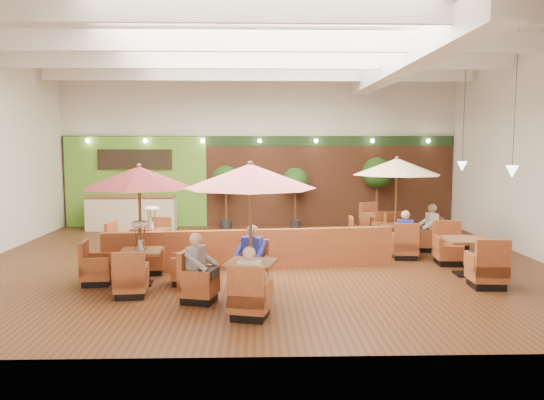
{
  "coord_description": "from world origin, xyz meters",
  "views": [
    {
      "loc": [
        -0.06,
        -13.05,
        2.92
      ],
      "look_at": [
        0.3,
        0.5,
        1.5
      ],
      "focal_mm": 35.0,
      "sensor_mm": 36.0,
      "label": 1
    }
  ],
  "objects_px": {
    "table_2": "(396,187)",
    "diner_4": "(430,223)",
    "diner_0": "(250,275)",
    "table_4": "(467,258)",
    "topiary_2": "(377,175)",
    "table_1": "(247,201)",
    "topiary_0": "(226,182)",
    "service_counter": "(132,213)",
    "diner_3": "(405,230)",
    "topiary_1": "(295,183)",
    "diner_2": "(199,261)",
    "booth_divider": "(251,250)",
    "table_0": "(140,203)",
    "table_5": "(380,227)",
    "table_3": "(144,238)",
    "diner_1": "(251,251)"
  },
  "relations": [
    {
      "from": "table_2",
      "to": "diner_4",
      "type": "relative_size",
      "value": 3.07
    },
    {
      "from": "table_2",
      "to": "diner_0",
      "type": "distance_m",
      "value": 6.84
    },
    {
      "from": "table_4",
      "to": "topiary_2",
      "type": "distance_m",
      "value": 6.97
    },
    {
      "from": "table_4",
      "to": "table_1",
      "type": "bearing_deg",
      "value": -155.81
    },
    {
      "from": "topiary_0",
      "to": "service_counter",
      "type": "bearing_deg",
      "value": -176.45
    },
    {
      "from": "diner_3",
      "to": "diner_4",
      "type": "bearing_deg",
      "value": 56.03
    },
    {
      "from": "diner_3",
      "to": "diner_4",
      "type": "xyz_separation_m",
      "value": [
        0.95,
        0.95,
        0.02
      ]
    },
    {
      "from": "topiary_1",
      "to": "diner_2",
      "type": "height_order",
      "value": "topiary_1"
    },
    {
      "from": "booth_divider",
      "to": "diner_2",
      "type": "distance_m",
      "value": 2.76
    },
    {
      "from": "table_0",
      "to": "table_5",
      "type": "relative_size",
      "value": 0.87
    },
    {
      "from": "booth_divider",
      "to": "diner_3",
      "type": "relative_size",
      "value": 8.54
    },
    {
      "from": "table_1",
      "to": "table_2",
      "type": "distance_m",
      "value": 6.05
    },
    {
      "from": "service_counter",
      "to": "topiary_1",
      "type": "relative_size",
      "value": 1.42
    },
    {
      "from": "topiary_2",
      "to": "topiary_1",
      "type": "bearing_deg",
      "value": 180.0
    },
    {
      "from": "table_4",
      "to": "topiary_1",
      "type": "height_order",
      "value": "topiary_1"
    },
    {
      "from": "diner_4",
      "to": "table_3",
      "type": "bearing_deg",
      "value": 92.21
    },
    {
      "from": "diner_2",
      "to": "diner_3",
      "type": "distance_m",
      "value": 6.06
    },
    {
      "from": "table_0",
      "to": "table_2",
      "type": "bearing_deg",
      "value": 22.43
    },
    {
      "from": "booth_divider",
      "to": "table_1",
      "type": "distance_m",
      "value": 2.94
    },
    {
      "from": "diner_2",
      "to": "service_counter",
      "type": "bearing_deg",
      "value": -141.08
    },
    {
      "from": "table_1",
      "to": "diner_0",
      "type": "height_order",
      "value": "table_1"
    },
    {
      "from": "diner_0",
      "to": "diner_4",
      "type": "xyz_separation_m",
      "value": [
        4.85,
        5.53,
        0.03
      ]
    },
    {
      "from": "booth_divider",
      "to": "topiary_2",
      "type": "distance_m",
      "value": 7.62
    },
    {
      "from": "topiary_0",
      "to": "diner_4",
      "type": "distance_m",
      "value": 7.18
    },
    {
      "from": "table_1",
      "to": "diner_0",
      "type": "distance_m",
      "value": 1.5
    },
    {
      "from": "table_2",
      "to": "table_4",
      "type": "relative_size",
      "value": 0.92
    },
    {
      "from": "table_1",
      "to": "table_5",
      "type": "relative_size",
      "value": 0.92
    },
    {
      "from": "table_1",
      "to": "topiary_2",
      "type": "xyz_separation_m",
      "value": [
        4.37,
        8.69,
        -0.05
      ]
    },
    {
      "from": "table_1",
      "to": "diner_2",
      "type": "distance_m",
      "value": 1.44
    },
    {
      "from": "diner_2",
      "to": "table_3",
      "type": "bearing_deg",
      "value": -137.81
    },
    {
      "from": "booth_divider",
      "to": "diner_3",
      "type": "xyz_separation_m",
      "value": [
        3.92,
        1.04,
        0.29
      ]
    },
    {
      "from": "table_2",
      "to": "topiary_1",
      "type": "height_order",
      "value": "table_2"
    },
    {
      "from": "table_5",
      "to": "booth_divider",
      "type": "bearing_deg",
      "value": -158.76
    },
    {
      "from": "topiary_1",
      "to": "diner_3",
      "type": "bearing_deg",
      "value": -64.15
    },
    {
      "from": "diner_1",
      "to": "table_3",
      "type": "bearing_deg",
      "value": -26.99
    },
    {
      "from": "table_0",
      "to": "table_3",
      "type": "height_order",
      "value": "table_0"
    },
    {
      "from": "table_1",
      "to": "diner_0",
      "type": "bearing_deg",
      "value": -72.49
    },
    {
      "from": "table_5",
      "to": "topiary_1",
      "type": "bearing_deg",
      "value": 114.21
    },
    {
      "from": "topiary_0",
      "to": "diner_1",
      "type": "relative_size",
      "value": 2.64
    },
    {
      "from": "table_5",
      "to": "topiary_0",
      "type": "height_order",
      "value": "topiary_0"
    },
    {
      "from": "diner_0",
      "to": "diner_2",
      "type": "height_order",
      "value": "diner_2"
    },
    {
      "from": "table_5",
      "to": "diner_3",
      "type": "distance_m",
      "value": 2.82
    },
    {
      "from": "table_0",
      "to": "table_2",
      "type": "distance_m",
      "value": 7.02
    },
    {
      "from": "topiary_2",
      "to": "diner_2",
      "type": "xyz_separation_m",
      "value": [
        -5.27,
        -8.69,
        -1.07
      ]
    },
    {
      "from": "table_3",
      "to": "diner_1",
      "type": "xyz_separation_m",
      "value": [
        2.89,
        -3.34,
        0.33
      ]
    },
    {
      "from": "table_1",
      "to": "service_counter",
      "type": "bearing_deg",
      "value": 129.67
    },
    {
      "from": "topiary_1",
      "to": "diner_2",
      "type": "bearing_deg",
      "value": -105.43
    },
    {
      "from": "table_3",
      "to": "diner_2",
      "type": "relative_size",
      "value": 2.88
    },
    {
      "from": "table_5",
      "to": "diner_3",
      "type": "xyz_separation_m",
      "value": [
        -0.01,
        -2.79,
        0.37
      ]
    },
    {
      "from": "diner_2",
      "to": "table_2",
      "type": "bearing_deg",
      "value": 151.3
    }
  ]
}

